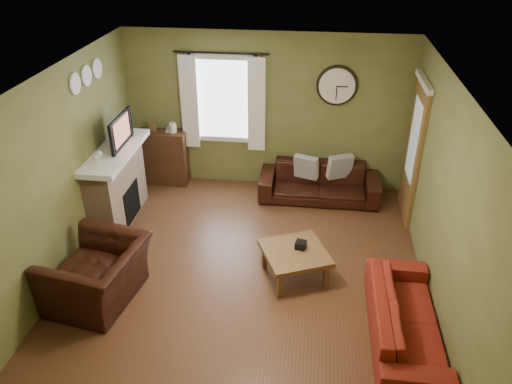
# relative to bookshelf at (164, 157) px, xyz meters

# --- Properties ---
(floor) EXTENTS (4.60, 5.20, 0.00)m
(floor) POSITION_rel_bookshelf_xyz_m (1.74, -2.41, -0.47)
(floor) COLOR #56321D
(floor) RESTS_ON ground
(ceiling) EXTENTS (4.60, 5.20, 0.00)m
(ceiling) POSITION_rel_bookshelf_xyz_m (1.74, -2.41, 2.13)
(ceiling) COLOR white
(ceiling) RESTS_ON ground
(wall_left) EXTENTS (0.00, 5.20, 2.60)m
(wall_left) POSITION_rel_bookshelf_xyz_m (-0.56, -2.41, 0.83)
(wall_left) COLOR olive
(wall_left) RESTS_ON ground
(wall_right) EXTENTS (0.00, 5.20, 2.60)m
(wall_right) POSITION_rel_bookshelf_xyz_m (4.04, -2.41, 0.83)
(wall_right) COLOR olive
(wall_right) RESTS_ON ground
(wall_back) EXTENTS (4.60, 0.00, 2.60)m
(wall_back) POSITION_rel_bookshelf_xyz_m (1.74, 0.19, 0.83)
(wall_back) COLOR olive
(wall_back) RESTS_ON ground
(wall_front) EXTENTS (4.60, 0.00, 2.60)m
(wall_front) POSITION_rel_bookshelf_xyz_m (1.74, -5.01, 0.83)
(wall_front) COLOR olive
(wall_front) RESTS_ON ground
(fireplace) EXTENTS (0.40, 1.40, 1.10)m
(fireplace) POSITION_rel_bookshelf_xyz_m (-0.36, -1.26, 0.08)
(fireplace) COLOR tan
(fireplace) RESTS_ON floor
(firebox) EXTENTS (0.04, 0.60, 0.55)m
(firebox) POSITION_rel_bookshelf_xyz_m (-0.17, -1.26, -0.17)
(firebox) COLOR black
(firebox) RESTS_ON fireplace
(mantel) EXTENTS (0.58, 1.60, 0.08)m
(mantel) POSITION_rel_bookshelf_xyz_m (-0.33, -1.26, 0.67)
(mantel) COLOR white
(mantel) RESTS_ON fireplace
(tv) EXTENTS (0.08, 0.60, 0.35)m
(tv) POSITION_rel_bookshelf_xyz_m (-0.31, -1.11, 0.88)
(tv) COLOR black
(tv) RESTS_ON mantel
(tv_screen) EXTENTS (0.02, 0.62, 0.36)m
(tv_screen) POSITION_rel_bookshelf_xyz_m (-0.23, -1.11, 0.94)
(tv_screen) COLOR #994C3F
(tv_screen) RESTS_ON mantel
(medallion_left) EXTENTS (0.28, 0.28, 0.03)m
(medallion_left) POSITION_rel_bookshelf_xyz_m (-0.54, -1.61, 1.78)
(medallion_left) COLOR white
(medallion_left) RESTS_ON wall_left
(medallion_mid) EXTENTS (0.28, 0.28, 0.03)m
(medallion_mid) POSITION_rel_bookshelf_xyz_m (-0.54, -1.26, 1.78)
(medallion_mid) COLOR white
(medallion_mid) RESTS_ON wall_left
(medallion_right) EXTENTS (0.28, 0.28, 0.03)m
(medallion_right) POSITION_rel_bookshelf_xyz_m (-0.54, -0.91, 1.78)
(medallion_right) COLOR white
(medallion_right) RESTS_ON wall_left
(window_pane) EXTENTS (1.00, 0.02, 1.30)m
(window_pane) POSITION_rel_bookshelf_xyz_m (1.04, 0.17, 1.03)
(window_pane) COLOR silver
(window_pane) RESTS_ON wall_back
(curtain_rod) EXTENTS (0.03, 0.03, 1.50)m
(curtain_rod) POSITION_rel_bookshelf_xyz_m (1.04, 0.07, 1.80)
(curtain_rod) COLOR black
(curtain_rod) RESTS_ON wall_back
(curtain_left) EXTENTS (0.28, 0.04, 1.55)m
(curtain_left) POSITION_rel_bookshelf_xyz_m (0.49, 0.07, 0.98)
(curtain_left) COLOR white
(curtain_left) RESTS_ON wall_back
(curtain_right) EXTENTS (0.28, 0.04, 1.55)m
(curtain_right) POSITION_rel_bookshelf_xyz_m (1.59, 0.07, 0.98)
(curtain_right) COLOR white
(curtain_right) RESTS_ON wall_back
(wall_clock) EXTENTS (0.64, 0.06, 0.64)m
(wall_clock) POSITION_rel_bookshelf_xyz_m (2.84, 0.14, 1.33)
(wall_clock) COLOR white
(wall_clock) RESTS_ON wall_back
(door) EXTENTS (0.05, 0.90, 2.10)m
(door) POSITION_rel_bookshelf_xyz_m (4.01, -0.56, 0.58)
(door) COLOR brown
(door) RESTS_ON floor
(bookshelf) EXTENTS (0.80, 0.34, 0.95)m
(bookshelf) POSITION_rel_bookshelf_xyz_m (0.00, 0.00, 0.00)
(bookshelf) COLOR #3F2515
(bookshelf) RESTS_ON floor
(book) EXTENTS (0.21, 0.26, 0.02)m
(book) POSITION_rel_bookshelf_xyz_m (0.06, 0.07, 0.49)
(book) COLOR brown
(book) RESTS_ON bookshelf
(sofa_brown) EXTENTS (1.95, 0.76, 0.57)m
(sofa_brown) POSITION_rel_bookshelf_xyz_m (2.67, -0.24, -0.19)
(sofa_brown) COLOR black
(sofa_brown) RESTS_ON floor
(pillow_left) EXTENTS (0.41, 0.28, 0.40)m
(pillow_left) POSITION_rel_bookshelf_xyz_m (2.99, -0.15, 0.08)
(pillow_left) COLOR gray
(pillow_left) RESTS_ON sofa_brown
(pillow_right) EXTENTS (0.40, 0.23, 0.39)m
(pillow_right) POSITION_rel_bookshelf_xyz_m (2.44, -0.23, 0.08)
(pillow_right) COLOR gray
(pillow_right) RESTS_ON sofa_brown
(sofa_red) EXTENTS (0.73, 1.88, 0.55)m
(sofa_red) POSITION_rel_bookshelf_xyz_m (3.65, -3.26, -0.20)
(sofa_red) COLOR maroon
(sofa_red) RESTS_ON floor
(armchair) EXTENTS (1.18, 1.30, 0.74)m
(armchair) POSITION_rel_bookshelf_xyz_m (0.05, -3.05, -0.10)
(armchair) COLOR black
(armchair) RESTS_ON floor
(coffee_table) EXTENTS (1.02, 1.02, 0.41)m
(coffee_table) POSITION_rel_bookshelf_xyz_m (2.38, -2.34, -0.27)
(coffee_table) COLOR brown
(coffee_table) RESTS_ON floor
(tissue_box) EXTENTS (0.16, 0.16, 0.10)m
(tissue_box) POSITION_rel_bookshelf_xyz_m (2.45, -2.27, -0.07)
(tissue_box) COLOR black
(tissue_box) RESTS_ON coffee_table
(wine_glass_a) EXTENTS (0.07, 0.07, 0.19)m
(wine_glass_a) POSITION_rel_bookshelf_xyz_m (-0.31, -1.85, 0.80)
(wine_glass_a) COLOR white
(wine_glass_a) RESTS_ON mantel
(wine_glass_b) EXTENTS (0.07, 0.07, 0.19)m
(wine_glass_b) POSITION_rel_bookshelf_xyz_m (-0.31, -1.74, 0.80)
(wine_glass_b) COLOR white
(wine_glass_b) RESTS_ON mantel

